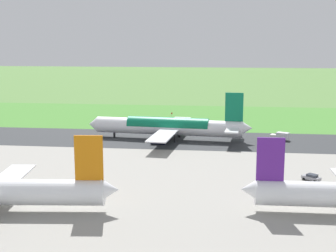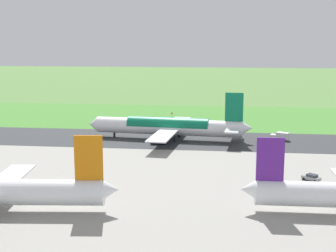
{
  "view_description": "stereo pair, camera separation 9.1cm",
  "coord_description": "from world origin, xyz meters",
  "views": [
    {
      "loc": [
        -28.51,
        151.76,
        32.33
      ],
      "look_at": [
        -10.48,
        0.0,
        4.5
      ],
      "focal_mm": 51.43,
      "sensor_mm": 36.0,
      "label": 1
    },
    {
      "loc": [
        -28.6,
        151.74,
        32.33
      ],
      "look_at": [
        -10.48,
        0.0,
        4.5
      ],
      "focal_mm": 51.43,
      "sensor_mm": 36.0,
      "label": 2
    }
  ],
  "objects": [
    {
      "name": "grass_verge_foreground",
      "position": [
        0.0,
        -40.75,
        0.02
      ],
      "size": [
        600.0,
        80.0,
        0.04
      ],
      "primitive_type": "cube",
      "color": "#478534",
      "rests_on": "ground"
    },
    {
      "name": "ground_plane",
      "position": [
        0.0,
        0.0,
        0.0
      ],
      "size": [
        800.0,
        800.0,
        0.0
      ],
      "primitive_type": "plane",
      "color": "#547F3D"
    },
    {
      "name": "runway_asphalt",
      "position": [
        0.0,
        0.0,
        0.03
      ],
      "size": [
        600.0,
        29.27,
        0.06
      ],
      "primitive_type": "cube",
      "color": "#2D3033",
      "rests_on": "ground"
    },
    {
      "name": "airliner_main",
      "position": [
        -10.86,
        0.03,
        4.35
      ],
      "size": [
        54.15,
        44.36,
        15.88
      ],
      "color": "white",
      "rests_on": "ground"
    },
    {
      "name": "traffic_cone_orange",
      "position": [
        -0.88,
        -40.36,
        0.28
      ],
      "size": [
        0.4,
        0.4,
        0.55
      ],
      "primitive_type": "cone",
      "color": "orange",
      "rests_on": "ground"
    },
    {
      "name": "service_truck_baggage",
      "position": [
        -46.62,
        -3.15,
        1.4
      ],
      "size": [
        6.21,
        4.47,
        2.65
      ],
      "color": "silver",
      "rests_on": "ground"
    },
    {
      "name": "apron_concrete",
      "position": [
        0.0,
        68.45,
        0.03
      ],
      "size": [
        440.0,
        110.0,
        0.05
      ],
      "primitive_type": "cube",
      "color": "gray",
      "rests_on": "ground"
    },
    {
      "name": "no_stopping_sign",
      "position": [
        -6.89,
        -43.31,
        1.33
      ],
      "size": [
        0.6,
        0.1,
        2.22
      ],
      "color": "slate",
      "rests_on": "ground"
    },
    {
      "name": "service_car_followme",
      "position": [
        -48.77,
        41.8,
        0.84
      ],
      "size": [
        4.36,
        4.09,
        1.62
      ],
      "color": "gray",
      "rests_on": "ground"
    }
  ]
}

